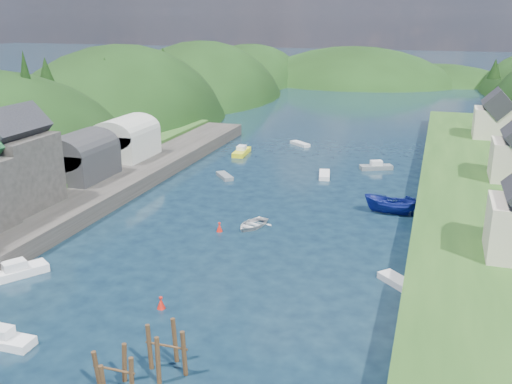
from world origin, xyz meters
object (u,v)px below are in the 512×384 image
(piling_cluster_near, at_px, (115,377))
(piling_cluster_far, at_px, (167,354))
(channel_buoy_near, at_px, (161,303))
(channel_buoy_far, at_px, (219,227))

(piling_cluster_near, xyz_separation_m, piling_cluster_far, (2.19, 2.98, 0.27))
(piling_cluster_far, bearing_deg, channel_buoy_near, 119.62)
(piling_cluster_near, bearing_deg, piling_cluster_far, 53.61)
(piling_cluster_near, xyz_separation_m, channel_buoy_far, (-3.79, 27.96, -0.64))
(piling_cluster_far, height_order, channel_buoy_near, piling_cluster_far)
(piling_cluster_near, relative_size, channel_buoy_near, 3.07)
(piling_cluster_near, bearing_deg, channel_buoy_far, 97.71)
(channel_buoy_near, height_order, channel_buoy_far, same)
(channel_buoy_near, xyz_separation_m, channel_buoy_far, (-1.66, 17.38, 0.00))
(channel_buoy_far, bearing_deg, channel_buoy_near, -84.55)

